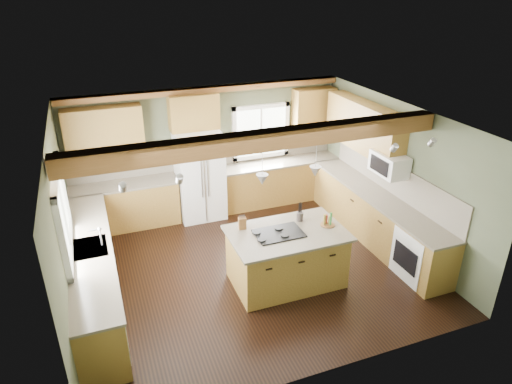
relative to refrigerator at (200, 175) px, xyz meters
name	(u,v)px	position (x,y,z in m)	size (l,w,h in m)	color
floor	(250,266)	(0.30, -2.12, -0.90)	(5.60, 5.60, 0.00)	black
ceiling	(250,120)	(0.30, -2.12, 1.70)	(5.60, 5.60, 0.00)	silver
wall_back	(208,149)	(0.30, 0.38, 0.40)	(5.60, 5.60, 0.00)	#464D36
wall_left	(63,230)	(-2.50, -2.12, 0.40)	(5.00, 5.00, 0.00)	#464D36
wall_right	(396,174)	(3.10, -2.12, 0.40)	(5.00, 5.00, 0.00)	#464D36
ceiling_beam	(264,140)	(0.30, -2.71, 1.57)	(5.55, 0.26, 0.26)	brown
soffit_trim	(207,90)	(0.30, 0.28, 1.64)	(5.55, 0.20, 0.10)	brown
backsplash_back	(209,153)	(0.30, 0.36, 0.31)	(5.58, 0.03, 0.58)	brown
backsplash_right	(393,178)	(3.08, -2.07, 0.31)	(0.03, 3.70, 0.58)	brown
base_cab_back_left	(126,206)	(-1.49, 0.08, -0.46)	(2.02, 0.60, 0.88)	brown
counter_back_left	(123,185)	(-1.49, 0.08, 0.00)	(2.06, 0.64, 0.04)	#51483B
base_cab_back_right	(279,182)	(1.79, 0.08, -0.46)	(2.62, 0.60, 0.88)	brown
counter_back_right	(280,162)	(1.79, 0.08, 0.00)	(2.66, 0.64, 0.04)	#51483B
base_cab_left	(94,274)	(-2.20, -2.07, -0.46)	(0.60, 3.70, 0.88)	brown
counter_left	(90,248)	(-2.20, -2.07, 0.00)	(0.64, 3.74, 0.04)	#51483B
base_cab_right	(375,218)	(2.80, -2.07, -0.46)	(0.60, 3.70, 0.88)	brown
counter_right	(378,196)	(2.80, -2.07, 0.00)	(0.64, 3.74, 0.04)	#51483B
upper_cab_back_left	(104,132)	(-1.69, 0.21, 1.05)	(1.40, 0.35, 0.90)	brown
upper_cab_over_fridge	(194,112)	(0.00, 0.21, 1.25)	(0.96, 0.35, 0.70)	brown
upper_cab_right	(364,126)	(2.92, -1.22, 1.05)	(0.35, 2.20, 0.90)	brown
upper_cab_back_corner	(313,110)	(2.60, 0.21, 1.05)	(0.90, 0.35, 0.90)	brown
window_left	(61,212)	(-2.48, -2.07, 0.65)	(0.04, 1.60, 1.05)	white
window_back	(261,131)	(1.45, 0.36, 0.65)	(1.10, 0.04, 1.00)	white
sink	(89,248)	(-2.20, -2.07, 0.01)	(0.50, 0.65, 0.03)	#262628
faucet	(101,237)	(-2.02, -2.07, 0.15)	(0.02, 0.02, 0.28)	#B2B2B7
dishwasher	(101,331)	(-2.19, -3.37, -0.47)	(0.60, 0.60, 0.84)	white
oven	(420,254)	(2.79, -3.37, -0.47)	(0.60, 0.72, 0.84)	white
microwave	(389,164)	(2.88, -2.17, 0.65)	(0.40, 0.70, 0.38)	white
pendant_left	(262,180)	(0.27, -2.71, 0.98)	(0.18, 0.18, 0.16)	#B2B2B7
pendant_right	(315,171)	(1.13, -2.71, 0.98)	(0.18, 0.18, 0.16)	#B2B2B7
refrigerator	(200,175)	(0.00, 0.00, 0.00)	(0.90, 0.74, 1.80)	white
island	(286,258)	(0.70, -2.71, -0.46)	(1.71, 1.04, 0.88)	brown
island_top	(287,233)	(0.70, -2.71, 0.00)	(1.82, 1.16, 0.04)	#51483B
cooktop	(279,233)	(0.56, -2.71, 0.03)	(0.74, 0.49, 0.02)	black
knife_block	(242,223)	(0.08, -2.35, 0.12)	(0.12, 0.09, 0.20)	brown
utensil_crock	(300,216)	(1.04, -2.44, 0.09)	(0.11, 0.11, 0.15)	#403833
bottle_tray	(328,219)	(1.39, -2.73, 0.12)	(0.23, 0.23, 0.21)	brown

